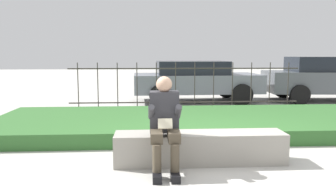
{
  "coord_description": "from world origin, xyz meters",
  "views": [
    {
      "loc": [
        -0.99,
        -4.42,
        1.51
      ],
      "look_at": [
        -0.55,
        2.51,
        0.66
      ],
      "focal_mm": 35.0,
      "sensor_mm": 36.0,
      "label": 1
    }
  ],
  "objects_px": {
    "car_parked_right": "(329,78)",
    "car_parked_center": "(195,80)",
    "person_seated_reader": "(165,120)",
    "stone_bench": "(200,149)"
  },
  "relations": [
    {
      "from": "person_seated_reader",
      "to": "car_parked_center",
      "type": "height_order",
      "value": "car_parked_center"
    },
    {
      "from": "stone_bench",
      "to": "car_parked_center",
      "type": "bearing_deg",
      "value": 82.38
    },
    {
      "from": "stone_bench",
      "to": "car_parked_right",
      "type": "relative_size",
      "value": 0.56
    },
    {
      "from": "car_parked_right",
      "to": "car_parked_center",
      "type": "height_order",
      "value": "car_parked_right"
    },
    {
      "from": "person_seated_reader",
      "to": "car_parked_right",
      "type": "distance_m",
      "value": 8.42
    },
    {
      "from": "car_parked_center",
      "to": "person_seated_reader",
      "type": "bearing_deg",
      "value": -103.55
    },
    {
      "from": "person_seated_reader",
      "to": "stone_bench",
      "type": "bearing_deg",
      "value": 27.07
    },
    {
      "from": "car_parked_right",
      "to": "car_parked_center",
      "type": "distance_m",
      "value": 4.4
    },
    {
      "from": "person_seated_reader",
      "to": "car_parked_center",
      "type": "bearing_deg",
      "value": 78.16
    },
    {
      "from": "stone_bench",
      "to": "person_seated_reader",
      "type": "distance_m",
      "value": 0.74
    }
  ]
}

